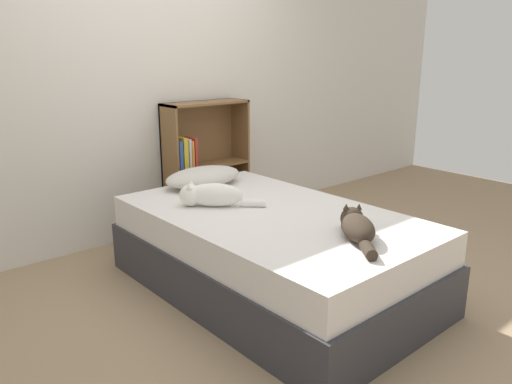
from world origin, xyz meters
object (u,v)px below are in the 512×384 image
object	(u,v)px
bed	(271,252)
bookshelf	(201,163)
cat_dark	(357,226)
pillow	(203,177)
cat_light	(209,195)

from	to	relation	value
bed	bookshelf	world-z (taller)	bookshelf
bed	bookshelf	size ratio (longest dim) A/B	1.85
bed	cat_dark	bearing A→B (deg)	-85.41
pillow	cat_dark	world-z (taller)	cat_dark
bed	bookshelf	distance (m)	1.45
bed	cat_light	bearing A→B (deg)	121.09
cat_light	bookshelf	bearing A→B (deg)	-78.41
cat_light	bookshelf	world-z (taller)	bookshelf
cat_light	pillow	bearing A→B (deg)	-76.90
bed	pillow	xyz separation A→B (m)	(0.05, 0.80, 0.34)
pillow	bookshelf	size ratio (longest dim) A/B	0.56
pillow	cat_dark	distance (m)	1.43
cat_light	cat_dark	world-z (taller)	cat_light
bed	pillow	distance (m)	0.87
cat_dark	bookshelf	xyz separation A→B (m)	(0.36, 1.98, -0.03)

